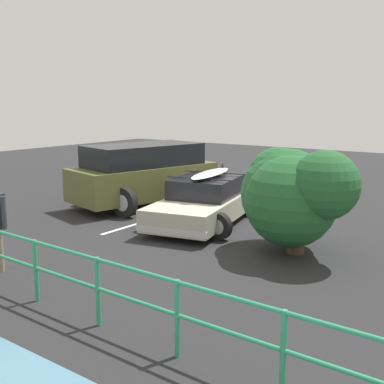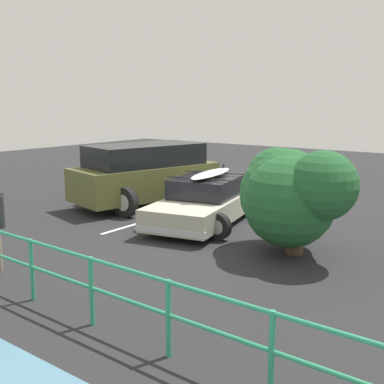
% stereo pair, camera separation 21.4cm
% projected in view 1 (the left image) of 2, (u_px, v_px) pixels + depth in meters
% --- Properties ---
extents(ground_plane, '(44.00, 44.00, 0.02)m').
position_uv_depth(ground_plane, '(204.00, 231.00, 12.27)').
color(ground_plane, '#28282B').
rests_on(ground_plane, ground).
extents(parking_stripe, '(0.12, 4.94, 0.00)m').
position_uv_depth(parking_stripe, '(164.00, 216.00, 13.90)').
color(parking_stripe, silver).
rests_on(parking_stripe, ground).
extents(sedan_car, '(2.99, 4.64, 1.53)m').
position_uv_depth(sedan_car, '(206.00, 201.00, 13.01)').
color(sedan_car, '#B7B29E').
rests_on(sedan_car, ground).
extents(suv_car, '(3.44, 4.95, 1.94)m').
position_uv_depth(suv_car, '(144.00, 174.00, 15.17)').
color(suv_car, brown).
rests_on(suv_car, ground).
extents(railing_fence, '(10.44, 0.26, 1.05)m').
position_uv_depth(railing_fence, '(65.00, 270.00, 7.41)').
color(railing_fence, '#2D9366').
rests_on(railing_fence, ground).
extents(bush_near_left, '(2.76, 2.43, 2.32)m').
position_uv_depth(bush_near_left, '(292.00, 194.00, 10.30)').
color(bush_near_left, '#4C3828').
rests_on(bush_near_left, ground).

